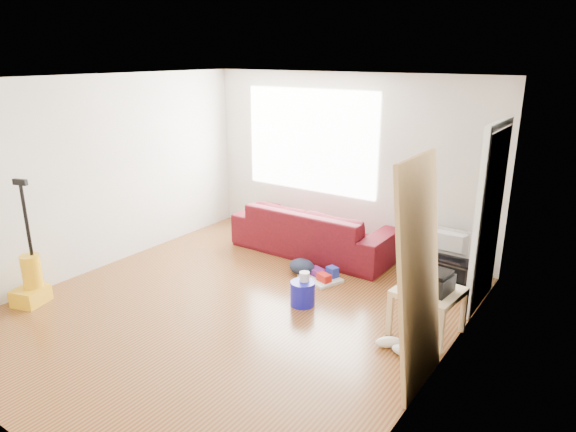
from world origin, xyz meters
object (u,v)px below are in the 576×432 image
Objects in this scene: tv_stand at (446,265)px; side_table at (428,296)px; sofa at (314,252)px; bucket at (302,304)px; backpack at (302,274)px; vacuum at (31,281)px; cleaning_tray at (322,276)px.

tv_stand is 1.17× the size of side_table.
sofa is at bearing -166.50° from tv_stand.
bucket reaches higher than backpack.
backpack is 3.22m from vacuum.
bucket is (-1.08, -1.72, -0.15)m from tv_stand.
sofa reaches higher than tv_stand.
sofa is 3.03× the size of tv_stand.
tv_stand is at bearing 40.29° from backpack.
side_table reaches higher than backpack.
vacuum is (-2.10, -2.43, 0.27)m from backpack.
bucket is 0.86m from backpack.
side_table is 0.45× the size of vacuum.
tv_stand is at bearing 101.17° from side_table.
vacuum is at bearing -134.91° from cleaning_tray.
cleaning_tray is 1.58× the size of backpack.
sofa is 2.50m from side_table.
backpack is 0.25× the size of vacuum.
tv_stand reaches higher than backpack.
sofa is at bearing 117.42° from bucket.
vacuum reaches higher than cleaning_tray.
cleaning_tray is 3.42m from vacuum.
backpack is at bearing 178.11° from cleaning_tray.
vacuum is at bearing 60.10° from sofa.
side_table is 1.16× the size of cleaning_tray.
side_table reaches higher than bucket.
vacuum reaches higher than side_table.
sofa is 1.61× the size of vacuum.
side_table reaches higher than sofa.
backpack is (-1.55, -1.01, -0.15)m from tv_stand.
backpack is (-0.31, 0.01, -0.05)m from cleaning_tray.
tv_stand is 1.61m from cleaning_tray.
bucket is at bearing -116.97° from tv_stand.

